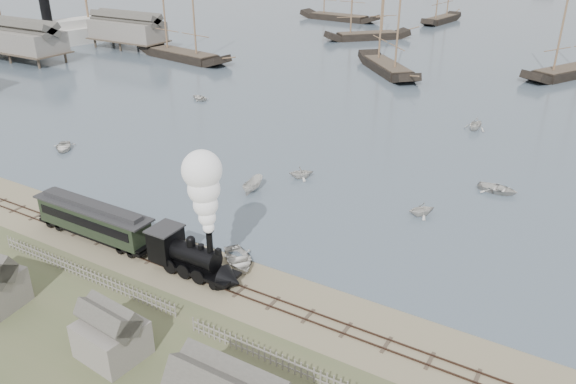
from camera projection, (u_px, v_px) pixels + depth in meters
The scene contains 20 objects.
ground at pixel (205, 261), 47.04m from camera, with size 600.00×600.00×0.00m, color gray.
harbor_water at pixel (539, 14), 178.92m from camera, with size 600.00×336.00×0.06m, color #485867.
rail_track at pixel (189, 272), 45.47m from camera, with size 120.00×1.80×0.16m.
picket_fence_west at pixel (85, 279), 44.61m from camera, with size 19.00×0.10×1.20m, color slate, non-canonical shape.
picket_fence_east at pixel (287, 371), 35.44m from camera, with size 15.00×0.10×1.20m, color slate, non-canonical shape.
shed_mid at pixel (114, 354), 36.80m from camera, with size 4.00×3.50×3.60m, color slate, non-canonical shape.
western_wharf at pixel (28, 45), 111.49m from camera, with size 36.00×56.00×8.00m, color slate, non-canonical shape.
locomotive at pixel (200, 225), 42.73m from camera, with size 8.36×3.12×10.42m.
passenger_coach at pixel (94, 219), 49.61m from camera, with size 12.69×2.45×3.08m.
beached_dinghy at pixel (238, 259), 46.44m from camera, with size 4.39×3.14×0.91m, color silver.
steamship at pixel (48, 22), 128.65m from camera, with size 49.27×8.21×10.78m, color silver, non-canonical shape.
rowboat_0 at pixel (63, 147), 70.10m from camera, with size 3.80×2.71×0.79m, color silver.
rowboat_1 at pixel (301, 172), 62.06m from camera, with size 2.73×2.36×1.44m, color silver.
rowboat_2 at pixel (253, 185), 59.09m from camera, with size 3.49×1.31×1.35m, color silver.
rowboat_3 at pixel (498, 189), 58.90m from camera, with size 4.05×2.90×0.84m, color silver.
rowboat_4 at pixel (422, 209), 54.02m from camera, with size 2.67×2.31×1.41m, color silver.
rowboat_6 at pixel (199, 97), 90.51m from camera, with size 3.32×2.37×0.69m, color silver.
rowboat_7 at pixel (476, 124), 76.77m from camera, with size 3.38×2.91×1.78m, color silver.
schooner_0 at pixel (180, 10), 113.57m from camera, with size 24.36×5.62×20.00m, color black, non-canonical shape.
schooner_2 at pixel (391, 18), 103.41m from camera, with size 22.14×5.11×20.00m, color black, non-canonical shape.
Camera 1 is at (26.48, -30.78, 25.43)m, focal length 35.00 mm.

